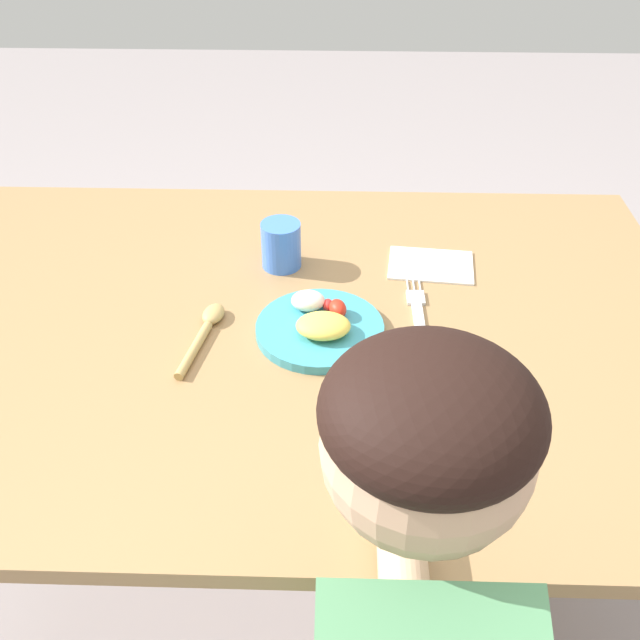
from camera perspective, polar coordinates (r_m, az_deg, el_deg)
name	(u,v)px	position (r m, az deg, el deg)	size (l,w,h in m)	color
ground_plane	(292,584)	(1.75, -2.23, -20.11)	(8.00, 8.00, 0.00)	gray
dining_table	(283,374)	(1.26, -2.91, -4.28)	(1.39, 0.95, 0.75)	#9A744A
plate	(320,325)	(1.16, 0.01, -0.43)	(0.21, 0.21, 0.05)	teal
fork	(418,316)	(1.21, 7.77, 0.31)	(0.03, 0.21, 0.01)	silver
spoon	(205,329)	(1.18, -9.05, -0.69)	(0.06, 0.19, 0.02)	tan
drinking_cup	(281,245)	(1.31, -3.09, 5.94)	(0.07, 0.07, 0.09)	#4177E3
napkin	(431,265)	(1.35, 8.75, 4.30)	(0.15, 0.11, 0.00)	white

